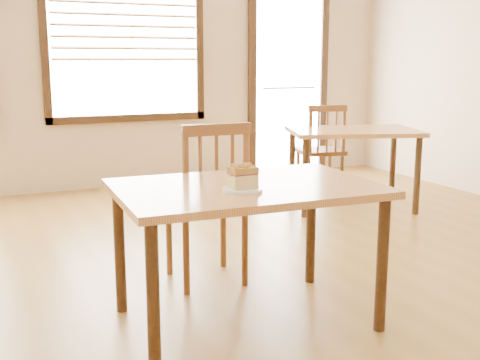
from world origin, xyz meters
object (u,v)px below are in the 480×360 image
object	(u,v)px
cafe_table_second	(353,140)
plate	(243,190)
cafe_chair_main	(208,202)
cafe_chair_second	(321,150)
cafe_table_main	(246,201)
cake_slice	(242,177)

from	to	relation	value
cafe_table_second	plate	world-z (taller)	plate
cafe_chair_main	cafe_table_second	distance (m)	2.35
cafe_chair_second	plate	xyz separation A→B (m)	(-2.07, -2.55, 0.27)
cafe_table_main	cafe_chair_second	xyz separation A→B (m)	(1.99, 2.42, -0.18)
plate	cafe_table_main	bearing A→B (deg)	58.49
plate	cake_slice	size ratio (longest dim) A/B	1.38
cafe_chair_second	plate	distance (m)	3.30
plate	cafe_table_second	bearing A→B (deg)	44.27
cafe_table_second	cake_slice	world-z (taller)	cake_slice
cafe_chair_second	cake_slice	xyz separation A→B (m)	(-2.07, -2.55, 0.34)
plate	cake_slice	distance (m)	0.07
cafe_table_main	cafe_chair_second	size ratio (longest dim) A/B	1.43
cafe_chair_main	plate	size ratio (longest dim) A/B	5.24
cafe_chair_main	cafe_chair_second	world-z (taller)	cafe_chair_main
plate	cake_slice	bearing A→B (deg)	-176.44
cafe_chair_main	plate	world-z (taller)	cafe_chair_main
cafe_table_main	cafe_table_second	size ratio (longest dim) A/B	1.01
cafe_table_main	cake_slice	bearing A→B (deg)	-119.69
cafe_chair_main	cake_slice	distance (m)	0.81
cafe_chair_second	plate	size ratio (longest dim) A/B	4.85
cafe_table_main	cafe_chair_main	world-z (taller)	cafe_chair_main
cafe_chair_main	cake_slice	bearing A→B (deg)	83.93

